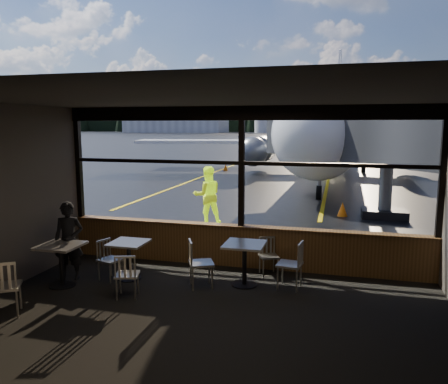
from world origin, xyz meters
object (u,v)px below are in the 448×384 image
at_px(chair_near_e, 290,265).
at_px(ground_crew, 207,195).
at_px(cone_nose, 342,209).
at_px(airliner, 333,95).
at_px(cafe_table_mid, 129,261).
at_px(cafe_table_left, 62,265).
at_px(cone_wing, 226,167).
at_px(chair_mid_w, 110,260).
at_px(cafe_table_near, 244,265).
at_px(chair_near_n, 269,257).
at_px(chair_left_s, 5,287).
at_px(jet_bridge, 391,150).
at_px(chair_mid_s, 127,275).
at_px(chair_near_w, 201,264).
at_px(passenger, 69,241).

relative_size(chair_near_e, ground_crew, 0.51).
bearing_deg(cone_nose, airliner, 92.70).
relative_size(cafe_table_mid, cafe_table_left, 0.93).
distance_m(cafe_table_mid, cone_wing, 21.87).
relative_size(cone_nose, cone_wing, 1.07).
bearing_deg(chair_mid_w, cafe_table_near, 116.58).
distance_m(cafe_table_mid, chair_near_n, 2.86).
distance_m(chair_near_e, chair_left_s, 4.97).
xyz_separation_m(jet_bridge, chair_mid_s, (-5.21, -7.75, -1.91)).
relative_size(chair_near_w, chair_left_s, 0.98).
relative_size(chair_near_e, chair_left_s, 0.97).
relative_size(chair_near_n, chair_mid_s, 0.94).
distance_m(cafe_table_left, cone_nose, 9.82).
xyz_separation_m(jet_bridge, passenger, (-6.79, -7.15, -1.54)).
height_order(chair_near_n, chair_mid_w, chair_mid_w).
bearing_deg(jet_bridge, chair_mid_s, -123.91).
xyz_separation_m(chair_near_n, cone_wing, (-6.24, 20.61, -0.17)).
height_order(chair_near_w, passenger, passenger).
height_order(ground_crew, cone_wing, ground_crew).
bearing_deg(airliner, chair_near_w, -93.82).
xyz_separation_m(jet_bridge, cafe_table_near, (-3.29, -6.62, -1.91)).
xyz_separation_m(chair_left_s, cone_nose, (5.39, 9.64, -0.24)).
relative_size(chair_mid_w, ground_crew, 0.45).
height_order(airliner, chair_near_w, airliner).
height_order(chair_near_e, chair_left_s, chair_left_s).
xyz_separation_m(cafe_table_left, chair_mid_s, (1.49, -0.20, 0.01)).
bearing_deg(airliner, cone_nose, -85.98).
bearing_deg(cone_wing, cone_nose, -60.98).
relative_size(cafe_table_left, chair_near_e, 0.89).
relative_size(cafe_table_mid, passenger, 0.49).
relative_size(cafe_table_near, chair_near_n, 1.07).
height_order(cafe_table_mid, passenger, passenger).
distance_m(airliner, ground_crew, 17.69).
height_order(chair_left_s, passenger, passenger).
bearing_deg(chair_mid_s, chair_near_e, 6.48).
distance_m(chair_near_e, cone_wing, 22.32).
bearing_deg(chair_mid_s, jet_bridge, 39.51).
distance_m(cafe_table_near, ground_crew, 5.54).
relative_size(cafe_table_mid, chair_near_e, 0.83).
height_order(cafe_table_mid, cafe_table_left, cafe_table_left).
height_order(chair_near_e, cone_wing, chair_near_e).
relative_size(ground_crew, cone_nose, 3.76).
distance_m(jet_bridge, chair_near_w, 8.25).
distance_m(chair_near_e, chair_near_w, 1.69).
xyz_separation_m(cafe_table_near, passenger, (-3.50, -0.54, 0.37)).
distance_m(airliner, chair_near_n, 21.68).
bearing_deg(ground_crew, jet_bridge, 168.12).
height_order(chair_mid_s, chair_mid_w, chair_mid_s).
xyz_separation_m(cafe_table_near, chair_mid_w, (-2.67, -0.39, -0.01)).
xyz_separation_m(jet_bridge, chair_near_n, (-2.92, -5.90, -1.94)).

